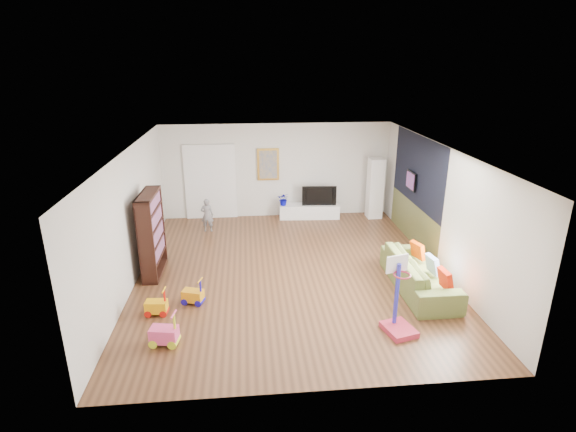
{
  "coord_description": "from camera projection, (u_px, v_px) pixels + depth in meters",
  "views": [
    {
      "loc": [
        -0.88,
        -8.8,
        4.42
      ],
      "look_at": [
        0.0,
        0.4,
        1.15
      ],
      "focal_mm": 28.0,
      "sensor_mm": 36.0,
      "label": 1
    }
  ],
  "objects": [
    {
      "name": "navy_accent",
      "position": [
        418.0,
        171.0,
        10.8
      ],
      "size": [
        0.01,
        3.2,
        1.7
      ],
      "primitive_type": "cube",
      "color": "black",
      "rests_on": "wall_right"
    },
    {
      "name": "wall_right",
      "position": [
        440.0,
        209.0,
        9.66
      ],
      "size": [
        0.0,
        7.5,
        2.7
      ],
      "primitive_type": "cube",
      "color": "white",
      "rests_on": "ground"
    },
    {
      "name": "ride_on_orange",
      "position": [
        193.0,
        291.0,
        8.47
      ],
      "size": [
        0.44,
        0.34,
        0.51
      ],
      "primitive_type": "cube",
      "rotation": [
        0.0,
        0.0,
        -0.31
      ],
      "color": "orange",
      "rests_on": "ground"
    },
    {
      "name": "artwork_right",
      "position": [
        411.0,
        181.0,
        11.09
      ],
      "size": [
        0.04,
        0.56,
        0.46
      ],
      "primitive_type": "cube",
      "color": "#7F3F8C",
      "rests_on": "wall_right"
    },
    {
      "name": "wall_left",
      "position": [
        130.0,
        218.0,
        9.07
      ],
      "size": [
        0.0,
        7.5,
        2.7
      ],
      "primitive_type": "cube",
      "color": "silver",
      "rests_on": "ground"
    },
    {
      "name": "olive_wainscot",
      "position": [
        412.0,
        223.0,
        11.25
      ],
      "size": [
        0.01,
        3.2,
        1.0
      ],
      "primitive_type": "cube",
      "color": "brown",
      "rests_on": "wall_right"
    },
    {
      "name": "media_console",
      "position": [
        309.0,
        211.0,
        13.05
      ],
      "size": [
        1.75,
        0.54,
        0.4
      ],
      "primitive_type": "cube",
      "rotation": [
        0.0,
        0.0,
        -0.06
      ],
      "color": "white",
      "rests_on": "ground"
    },
    {
      "name": "doorway",
      "position": [
        211.0,
        183.0,
        12.78
      ],
      "size": [
        1.45,
        0.06,
        2.1
      ],
      "primitive_type": "cube",
      "color": "white",
      "rests_on": "ground"
    },
    {
      "name": "ceiling",
      "position": [
        290.0,
        149.0,
        8.91
      ],
      "size": [
        6.5,
        7.5,
        0.0
      ],
      "primitive_type": "cube",
      "color": "white",
      "rests_on": "ground"
    },
    {
      "name": "wall_front",
      "position": [
        318.0,
        307.0,
        5.85
      ],
      "size": [
        6.5,
        0.0,
        2.7
      ],
      "primitive_type": "cube",
      "color": "silver",
      "rests_on": "ground"
    },
    {
      "name": "child",
      "position": [
        207.0,
        215.0,
        11.95
      ],
      "size": [
        0.35,
        0.24,
        0.91
      ],
      "primitive_type": "imported",
      "rotation": [
        0.0,
        0.0,
        3.09
      ],
      "color": "slate",
      "rests_on": "ground"
    },
    {
      "name": "ride_on_pink",
      "position": [
        164.0,
        329.0,
        7.23
      ],
      "size": [
        0.48,
        0.34,
        0.58
      ],
      "primitive_type": "cube",
      "rotation": [
        0.0,
        0.0,
        -0.17
      ],
      "color": "#FE4C8E",
      "rests_on": "ground"
    },
    {
      "name": "tv",
      "position": [
        319.0,
        195.0,
        12.92
      ],
      "size": [
        0.99,
        0.19,
        0.57
      ],
      "primitive_type": "imported",
      "rotation": [
        0.0,
        0.0,
        -0.06
      ],
      "color": "black",
      "rests_on": "media_console"
    },
    {
      "name": "pillow_center",
      "position": [
        433.0,
        265.0,
        8.92
      ],
      "size": [
        0.15,
        0.38,
        0.37
      ],
      "primitive_type": "cube",
      "rotation": [
        0.0,
        0.0,
        0.15
      ],
      "color": "silver",
      "rests_on": "sofa"
    },
    {
      "name": "wall_back",
      "position": [
        277.0,
        171.0,
        12.88
      ],
      "size": [
        6.5,
        0.0,
        2.7
      ],
      "primitive_type": "cube",
      "color": "silver",
      "rests_on": "ground"
    },
    {
      "name": "floor",
      "position": [
        290.0,
        272.0,
        9.82
      ],
      "size": [
        6.5,
        7.5,
        0.0
      ],
      "primitive_type": "cube",
      "color": "brown",
      "rests_on": "ground"
    },
    {
      "name": "vase_plant",
      "position": [
        284.0,
        199.0,
        12.86
      ],
      "size": [
        0.39,
        0.36,
        0.38
      ],
      "primitive_type": "imported",
      "rotation": [
        0.0,
        0.0,
        -0.23
      ],
      "color": "#05079C",
      "rests_on": "media_console"
    },
    {
      "name": "painting_back",
      "position": [
        268.0,
        164.0,
        12.76
      ],
      "size": [
        0.62,
        0.06,
        0.92
      ],
      "primitive_type": "cube",
      "color": "gold",
      "rests_on": "wall_back"
    },
    {
      "name": "bookshelf",
      "position": [
        152.0,
        234.0,
        9.5
      ],
      "size": [
        0.33,
        1.23,
        1.79
      ],
      "primitive_type": "cube",
      "rotation": [
        0.0,
        0.0,
        -0.01
      ],
      "color": "black",
      "rests_on": "ground"
    },
    {
      "name": "basketball_hoop",
      "position": [
        402.0,
        297.0,
        7.43
      ],
      "size": [
        0.59,
        0.67,
        1.35
      ],
      "primitive_type": "cube",
      "rotation": [
        0.0,
        0.0,
        0.26
      ],
      "color": "#B42941",
      "rests_on": "ground"
    },
    {
      "name": "pillow_left",
      "position": [
        445.0,
        279.0,
        8.32
      ],
      "size": [
        0.13,
        0.4,
        0.39
      ],
      "primitive_type": "cube",
      "rotation": [
        0.0,
        0.0,
        0.07
      ],
      "color": "red",
      "rests_on": "sofa"
    },
    {
      "name": "tall_cabinet",
      "position": [
        375.0,
        188.0,
        12.89
      ],
      "size": [
        0.42,
        0.42,
        1.75
      ],
      "primitive_type": "cube",
      "rotation": [
        0.0,
        0.0,
        0.02
      ],
      "color": "white",
      "rests_on": "ground"
    },
    {
      "name": "sofa",
      "position": [
        419.0,
        273.0,
        8.99
      ],
      "size": [
        0.92,
        2.32,
        0.68
      ],
      "primitive_type": "imported",
      "rotation": [
        0.0,
        0.0,
        1.58
      ],
      "color": "olive",
      "rests_on": "ground"
    },
    {
      "name": "ride_on_yellow",
      "position": [
        156.0,
        302.0,
        8.1
      ],
      "size": [
        0.4,
        0.27,
        0.51
      ],
      "primitive_type": "cube",
      "rotation": [
        0.0,
        0.0,
        -0.08
      ],
      "color": "#FFB30E",
      "rests_on": "ground"
    },
    {
      "name": "pillow_right",
      "position": [
        418.0,
        250.0,
        9.58
      ],
      "size": [
        0.2,
        0.37,
        0.36
      ],
      "primitive_type": "cube",
      "rotation": [
        0.0,
        0.0,
        0.31
      ],
      "color": "#CD3901",
      "rests_on": "sofa"
    }
  ]
}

